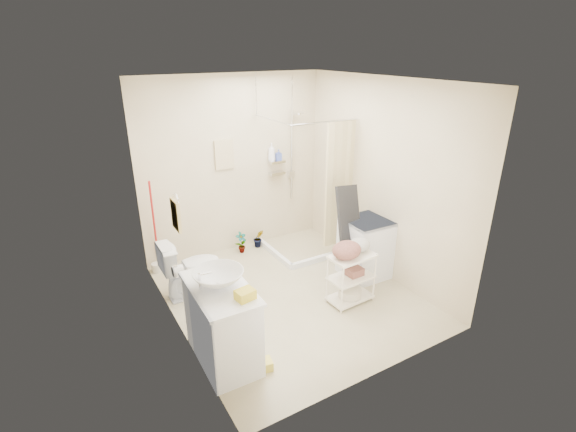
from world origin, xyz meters
The scene contains 23 objects.
floor centered at (0.00, 0.00, 0.00)m, with size 3.20×3.20×0.00m, color #C2B791.
ceiling centered at (0.00, 0.00, 2.60)m, with size 2.80×3.20×0.04m, color silver.
wall_back centered at (0.00, 1.60, 1.30)m, with size 2.80×0.04×2.60m, color beige.
wall_front centered at (0.00, -1.60, 1.30)m, with size 2.80×0.04×2.60m, color beige.
wall_left centered at (-1.40, 0.00, 1.30)m, with size 0.04×3.20×2.60m, color beige.
wall_right centered at (1.40, 0.00, 1.30)m, with size 0.04×3.20×2.60m, color beige.
vanity centered at (-1.16, -0.64, 0.41)m, with size 0.53×0.94×0.83m, color white.
sink centered at (-1.16, -0.63, 0.91)m, with size 0.48×0.48×0.17m, color silver.
counter_basket centered at (-1.04, -0.95, 0.87)m, with size 0.17×0.13×0.09m, color gold.
floor_basket centered at (-0.90, -0.99, 0.07)m, with size 0.25×0.20×0.14m, color yellow.
toilet centered at (-1.04, 0.66, 0.38)m, with size 0.42×0.74×0.75m, color silver.
mop centered at (-1.31, 1.45, 0.68)m, with size 0.13×0.13×1.35m, color #A91717, non-canonical shape.
potted_plant_a centered at (-0.03, 1.39, 0.17)m, with size 0.18×0.12×0.33m, color #99512C.
potted_plant_b centered at (0.28, 1.43, 0.15)m, with size 0.16×0.13×0.29m, color brown.
hanging_towel centered at (-0.15, 1.58, 1.50)m, with size 0.28×0.03×0.42m, color beige.
towel_ring centered at (-1.38, -0.20, 1.47)m, with size 0.04×0.22×0.34m, color #DFC77D, non-canonical shape.
tp_holder centered at (-1.36, 0.05, 0.72)m, with size 0.08×0.12×0.14m, color silver, non-canonical shape.
shower centered at (0.85, 1.05, 1.05)m, with size 1.10×1.10×2.10m, color white, non-canonical shape.
shampoo_bottle_a centered at (0.59, 1.54, 1.45)m, with size 0.10×0.10×0.27m, color white.
shampoo_bottle_b centered at (0.69, 1.50, 1.41)m, with size 0.08×0.08×0.17m, color #4154A8.
washing_machine centered at (1.14, -0.07, 0.41)m, with size 0.55×0.57×0.81m, color silver.
laundry_rack centered at (0.57, -0.48, 0.38)m, with size 0.55×0.32×0.76m, color white, non-canonical shape.
ironing_board centered at (0.89, -0.04, 0.66)m, with size 0.37×0.11×1.32m, color black, non-canonical shape.
Camera 1 is at (-2.32, -3.87, 2.93)m, focal length 26.00 mm.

